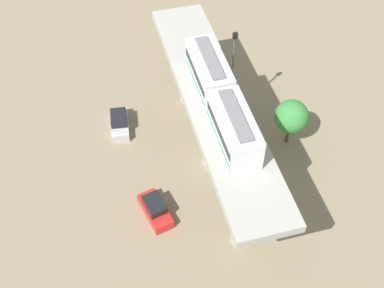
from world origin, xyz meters
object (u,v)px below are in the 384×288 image
Objects in this scene: parked_car_red at (155,209)px; signal_post at (232,75)px; parked_car_silver at (119,123)px; tree_near_viaduct at (291,117)px; train at (221,99)px.

signal_post reaches higher than parked_car_red.
parked_car_silver is 17.68m from tree_near_viaduct.
train reaches higher than tree_near_viaduct.
parked_car_silver is at bearing 171.65° from signal_post.
parked_car_red is 16.08m from tree_near_viaduct.
signal_post reaches higher than tree_near_viaduct.
parked_car_red is at bearing -76.20° from parked_car_silver.
train is 3.02× the size of parked_car_red.
parked_car_silver is 12.81m from signal_post.
tree_near_viaduct reaches higher than parked_car_silver.
parked_car_red is 0.84× the size of tree_near_viaduct.
signal_post is at bearing 135.75° from tree_near_viaduct.
tree_near_viaduct is at bearing 14.73° from train.
signal_post is (10.18, 9.79, 5.42)m from parked_car_red.
tree_near_viaduct is (16.25, -6.33, 2.91)m from parked_car_silver.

